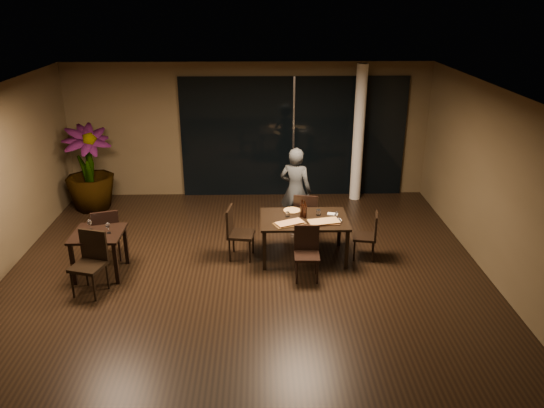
{
  "coord_description": "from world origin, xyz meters",
  "views": [
    {
      "loc": [
        0.24,
        -7.56,
        4.39
      ],
      "look_at": [
        0.44,
        0.73,
        1.05
      ],
      "focal_mm": 35.0,
      "sensor_mm": 36.0,
      "label": 1
    }
  ],
  "objects_px": {
    "chair_side_near": "(91,259)",
    "diner": "(295,190)",
    "main_table": "(304,222)",
    "side_table": "(98,240)",
    "chair_main_right": "(369,233)",
    "bottle_b": "(305,210)",
    "potted_plant": "(89,169)",
    "bottle_a": "(302,208)",
    "chair_main_left": "(236,230)",
    "chair_side_far": "(106,232)",
    "chair_main_near": "(307,250)",
    "chair_main_far": "(306,215)",
    "bottle_c": "(304,208)"
  },
  "relations": [
    {
      "from": "main_table",
      "to": "chair_main_far",
      "type": "bearing_deg",
      "value": 82.24
    },
    {
      "from": "main_table",
      "to": "side_table",
      "type": "bearing_deg",
      "value": -171.63
    },
    {
      "from": "chair_main_left",
      "to": "bottle_b",
      "type": "xyz_separation_m",
      "value": [
        1.19,
        -0.01,
        0.37
      ]
    },
    {
      "from": "chair_side_near",
      "to": "side_table",
      "type": "bearing_deg",
      "value": 108.95
    },
    {
      "from": "bottle_b",
      "to": "main_table",
      "type": "bearing_deg",
      "value": -116.34
    },
    {
      "from": "chair_main_near",
      "to": "potted_plant",
      "type": "bearing_deg",
      "value": 146.67
    },
    {
      "from": "chair_main_right",
      "to": "diner",
      "type": "relative_size",
      "value": 0.5
    },
    {
      "from": "chair_main_far",
      "to": "chair_side_near",
      "type": "bearing_deg",
      "value": 37.02
    },
    {
      "from": "side_table",
      "to": "diner",
      "type": "xyz_separation_m",
      "value": [
        3.32,
        1.63,
        0.22
      ]
    },
    {
      "from": "side_table",
      "to": "main_table",
      "type": "bearing_deg",
      "value": 8.37
    },
    {
      "from": "side_table",
      "to": "bottle_a",
      "type": "relative_size",
      "value": 2.57
    },
    {
      "from": "chair_side_near",
      "to": "bottle_b",
      "type": "height_order",
      "value": "bottle_b"
    },
    {
      "from": "chair_main_near",
      "to": "bottle_b",
      "type": "bearing_deg",
      "value": 90.19
    },
    {
      "from": "chair_main_near",
      "to": "bottle_c",
      "type": "relative_size",
      "value": 3.09
    },
    {
      "from": "diner",
      "to": "main_table",
      "type": "bearing_deg",
      "value": 115.64
    },
    {
      "from": "chair_side_far",
      "to": "bottle_a",
      "type": "height_order",
      "value": "bottle_a"
    },
    {
      "from": "potted_plant",
      "to": "bottle_a",
      "type": "distance_m",
      "value": 4.92
    },
    {
      "from": "main_table",
      "to": "bottle_a",
      "type": "xyz_separation_m",
      "value": [
        -0.03,
        0.08,
        0.23
      ]
    },
    {
      "from": "chair_main_far",
      "to": "chair_main_near",
      "type": "relative_size",
      "value": 1.09
    },
    {
      "from": "diner",
      "to": "chair_main_left",
      "type": "bearing_deg",
      "value": 66.81
    },
    {
      "from": "main_table",
      "to": "chair_main_left",
      "type": "height_order",
      "value": "chair_main_left"
    },
    {
      "from": "chair_main_near",
      "to": "diner",
      "type": "bearing_deg",
      "value": 94.01
    },
    {
      "from": "main_table",
      "to": "chair_side_far",
      "type": "height_order",
      "value": "chair_side_far"
    },
    {
      "from": "chair_main_right",
      "to": "chair_side_near",
      "type": "xyz_separation_m",
      "value": [
        -4.52,
        -0.99,
        0.08
      ]
    },
    {
      "from": "side_table",
      "to": "chair_side_near",
      "type": "xyz_separation_m",
      "value": [
        0.02,
        -0.54,
        -0.07
      ]
    },
    {
      "from": "potted_plant",
      "to": "bottle_a",
      "type": "relative_size",
      "value": 5.81
    },
    {
      "from": "chair_side_near",
      "to": "diner",
      "type": "relative_size",
      "value": 0.59
    },
    {
      "from": "chair_side_near",
      "to": "potted_plant",
      "type": "distance_m",
      "value": 3.59
    },
    {
      "from": "side_table",
      "to": "chair_main_near",
      "type": "distance_m",
      "value": 3.4
    },
    {
      "from": "chair_side_far",
      "to": "potted_plant",
      "type": "xyz_separation_m",
      "value": [
        -0.97,
        2.43,
        0.36
      ]
    },
    {
      "from": "chair_main_far",
      "to": "chair_main_left",
      "type": "height_order",
      "value": "chair_main_far"
    },
    {
      "from": "chair_main_right",
      "to": "bottle_b",
      "type": "bearing_deg",
      "value": -82.39
    },
    {
      "from": "chair_main_left",
      "to": "chair_side_near",
      "type": "xyz_separation_m",
      "value": [
        -2.2,
        -1.07,
        0.03
      ]
    },
    {
      "from": "chair_main_left",
      "to": "potted_plant",
      "type": "height_order",
      "value": "potted_plant"
    },
    {
      "from": "side_table",
      "to": "chair_main_far",
      "type": "xyz_separation_m",
      "value": [
        3.49,
        1.17,
        -0.09
      ]
    },
    {
      "from": "chair_main_left",
      "to": "bottle_c",
      "type": "relative_size",
      "value": 3.31
    },
    {
      "from": "main_table",
      "to": "chair_side_far",
      "type": "distance_m",
      "value": 3.41
    },
    {
      "from": "side_table",
      "to": "chair_main_left",
      "type": "height_order",
      "value": "chair_main_left"
    },
    {
      "from": "chair_main_right",
      "to": "bottle_b",
      "type": "height_order",
      "value": "bottle_b"
    },
    {
      "from": "bottle_c",
      "to": "bottle_b",
      "type": "bearing_deg",
      "value": -89.98
    },
    {
      "from": "chair_main_left",
      "to": "bottle_c",
      "type": "xyz_separation_m",
      "value": [
        1.19,
        0.09,
        0.37
      ]
    },
    {
      "from": "diner",
      "to": "bottle_c",
      "type": "distance_m",
      "value": 1.02
    },
    {
      "from": "chair_side_near",
      "to": "bottle_b",
      "type": "relative_size",
      "value": 3.41
    },
    {
      "from": "chair_side_far",
      "to": "bottle_a",
      "type": "distance_m",
      "value": 3.39
    },
    {
      "from": "diner",
      "to": "potted_plant",
      "type": "relative_size",
      "value": 0.93
    },
    {
      "from": "side_table",
      "to": "bottle_a",
      "type": "distance_m",
      "value": 3.43
    },
    {
      "from": "chair_main_left",
      "to": "chair_side_near",
      "type": "bearing_deg",
      "value": 124.66
    },
    {
      "from": "bottle_a",
      "to": "diner",
      "type": "bearing_deg",
      "value": 92.41
    },
    {
      "from": "bottle_c",
      "to": "side_table",
      "type": "bearing_deg",
      "value": -169.67
    },
    {
      "from": "bottle_a",
      "to": "bottle_b",
      "type": "xyz_separation_m",
      "value": [
        0.05,
        -0.05,
        -0.01
      ]
    }
  ]
}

